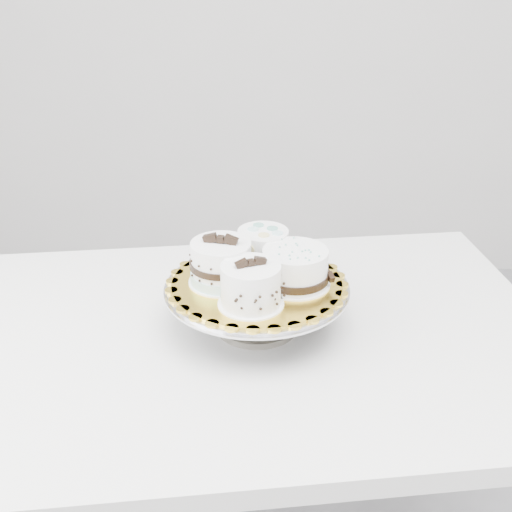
{
  "coord_description": "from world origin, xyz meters",
  "views": [
    {
      "loc": [
        0.09,
        -0.95,
        1.4
      ],
      "look_at": [
        0.05,
        0.04,
        0.9
      ],
      "focal_mm": 45.0,
      "sensor_mm": 36.0,
      "label": 1
    }
  ],
  "objects_px": {
    "cake_dots": "(263,247)",
    "cake_ribbon": "(296,268)",
    "cake_stand": "(257,298)",
    "cake_banded": "(221,264)",
    "table": "(247,370)",
    "cake_swirl": "(251,286)",
    "cake_board": "(257,283)"
  },
  "relations": [
    {
      "from": "cake_banded",
      "to": "cake_dots",
      "type": "height_order",
      "value": "cake_banded"
    },
    {
      "from": "cake_stand",
      "to": "cake_swirl",
      "type": "bearing_deg",
      "value": -95.03
    },
    {
      "from": "cake_board",
      "to": "cake_swirl",
      "type": "bearing_deg",
      "value": -95.03
    },
    {
      "from": "cake_banded",
      "to": "cake_ribbon",
      "type": "distance_m",
      "value": 0.13
    },
    {
      "from": "cake_banded",
      "to": "cake_swirl",
      "type": "bearing_deg",
      "value": -42.76
    },
    {
      "from": "cake_swirl",
      "to": "cake_dots",
      "type": "xyz_separation_m",
      "value": [
        0.02,
        0.15,
        0.0
      ]
    },
    {
      "from": "cake_swirl",
      "to": "cake_ribbon",
      "type": "distance_m",
      "value": 0.11
    },
    {
      "from": "cake_banded",
      "to": "cake_stand",
      "type": "bearing_deg",
      "value": 13.03
    },
    {
      "from": "cake_banded",
      "to": "cake_dots",
      "type": "xyz_separation_m",
      "value": [
        0.07,
        0.07,
        -0.0
      ]
    },
    {
      "from": "table",
      "to": "cake_dots",
      "type": "xyz_separation_m",
      "value": [
        0.03,
        0.08,
        0.22
      ]
    },
    {
      "from": "table",
      "to": "cake_dots",
      "type": "distance_m",
      "value": 0.23
    },
    {
      "from": "cake_board",
      "to": "cake_ribbon",
      "type": "distance_m",
      "value": 0.08
    },
    {
      "from": "cake_board",
      "to": "cake_dots",
      "type": "bearing_deg",
      "value": 82.93
    },
    {
      "from": "cake_board",
      "to": "cake_banded",
      "type": "distance_m",
      "value": 0.07
    },
    {
      "from": "cake_stand",
      "to": "cake_swirl",
      "type": "xyz_separation_m",
      "value": [
        -0.01,
        -0.08,
        0.07
      ]
    },
    {
      "from": "cake_board",
      "to": "cake_dots",
      "type": "height_order",
      "value": "cake_dots"
    },
    {
      "from": "cake_board",
      "to": "cake_swirl",
      "type": "relative_size",
      "value": 2.33
    },
    {
      "from": "cake_board",
      "to": "cake_ribbon",
      "type": "bearing_deg",
      "value": -2.65
    },
    {
      "from": "cake_stand",
      "to": "cake_board",
      "type": "bearing_deg",
      "value": -45.0
    },
    {
      "from": "cake_banded",
      "to": "cake_ribbon",
      "type": "xyz_separation_m",
      "value": [
        0.13,
        -0.0,
        -0.0
      ]
    },
    {
      "from": "table",
      "to": "cake_swirl",
      "type": "height_order",
      "value": "cake_swirl"
    },
    {
      "from": "cake_stand",
      "to": "cake_swirl",
      "type": "distance_m",
      "value": 0.1
    },
    {
      "from": "cake_stand",
      "to": "cake_board",
      "type": "height_order",
      "value": "cake_board"
    },
    {
      "from": "cake_board",
      "to": "cake_ribbon",
      "type": "xyz_separation_m",
      "value": [
        0.07,
        -0.0,
        0.03
      ]
    },
    {
      "from": "cake_dots",
      "to": "cake_ribbon",
      "type": "relative_size",
      "value": 0.8
    },
    {
      "from": "cake_stand",
      "to": "cake_banded",
      "type": "bearing_deg",
      "value": -177.52
    },
    {
      "from": "table",
      "to": "cake_stand",
      "type": "distance_m",
      "value": 0.15
    },
    {
      "from": "cake_banded",
      "to": "table",
      "type": "bearing_deg",
      "value": -4.31
    },
    {
      "from": "cake_stand",
      "to": "cake_banded",
      "type": "distance_m",
      "value": 0.09
    },
    {
      "from": "table",
      "to": "cake_swirl",
      "type": "bearing_deg",
      "value": -89.68
    },
    {
      "from": "table",
      "to": "cake_banded",
      "type": "relative_size",
      "value": 9.94
    },
    {
      "from": "table",
      "to": "cake_dots",
      "type": "bearing_deg",
      "value": 64.03
    }
  ]
}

